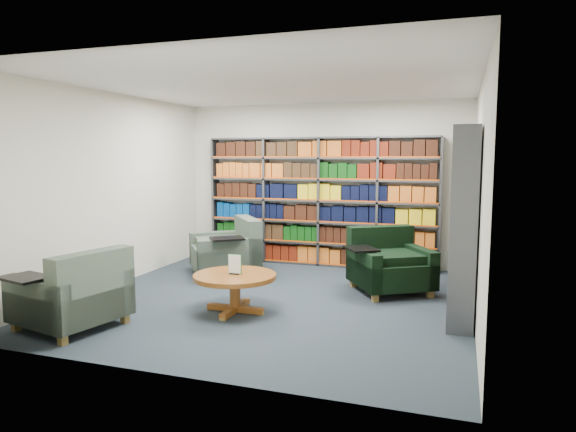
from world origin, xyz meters
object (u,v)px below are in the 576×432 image
(chair_green_right, at_px, (388,266))
(chair_teal_front, at_px, (76,297))
(coffee_table, at_px, (235,282))
(chair_teal_left, at_px, (231,252))

(chair_green_right, bearing_deg, chair_teal_front, -137.98)
(chair_teal_front, relative_size, coffee_table, 1.25)
(chair_green_right, distance_m, coffee_table, 2.29)
(chair_green_right, bearing_deg, coffee_table, -134.85)
(chair_teal_left, height_order, coffee_table, chair_teal_left)
(chair_teal_left, relative_size, chair_teal_front, 1.12)
(chair_teal_left, xyz_separation_m, coffee_table, (0.91, -1.84, 0.01))
(chair_teal_front, bearing_deg, coffee_table, 38.01)
(coffee_table, bearing_deg, chair_green_right, 45.15)
(chair_green_right, relative_size, chair_teal_front, 1.06)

